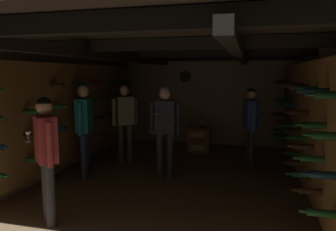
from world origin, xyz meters
The scene contains 9 objects.
ground_plane centered at (0.00, 0.00, 0.00)m, with size 8.40×8.40×0.00m, color #8C7051.
room_shell centered at (0.00, 0.27, 1.41)m, with size 4.72×6.52×2.41m.
wine_crate_stack centered at (0.04, 2.25, 0.30)m, with size 0.52×0.35×0.60m.
display_bottle centered at (0.12, 2.30, 0.74)m, with size 0.08×0.08×0.35m.
person_host_center centered at (-0.25, 0.23, 0.99)m, with size 0.53×0.38×1.64m.
person_guest_far_right centered at (1.22, 1.17, 0.96)m, with size 0.40×0.52×1.60m.
person_guest_far_left centered at (-1.32, 0.99, 0.98)m, with size 0.44×0.38×1.63m.
person_guest_mid_left centered at (-1.63, -0.12, 1.01)m, with size 0.38×0.53×1.67m.
person_guest_near_left centered at (-1.20, -1.80, 0.96)m, with size 0.45×0.40×1.59m.
Camera 1 is at (1.20, -5.05, 1.88)m, focal length 33.61 mm.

